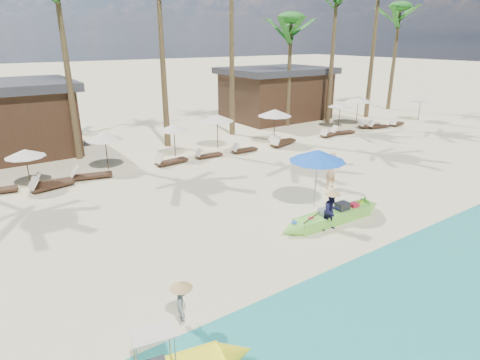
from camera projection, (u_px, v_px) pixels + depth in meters
ground at (280, 237)px, 14.21m from camera, size 240.00×240.00×0.00m
wet_sand_strip at (405, 312)px, 10.33m from camera, size 240.00×4.50×0.01m
green_canoe at (333, 216)px, 15.32m from camera, size 5.55×0.86×0.71m
tourist at (331, 170)px, 18.57m from camera, size 0.67×0.46×1.78m
vendor_green at (332, 211)px, 14.57m from camera, size 0.78×0.65×1.44m
vendor_yellow at (182, 303)px, 9.62m from camera, size 0.58×0.73×0.98m
blue_umbrella at (317, 155)px, 16.04m from camera, size 2.30×2.30×2.47m
resort_parasol_4 at (25, 153)px, 18.46m from camera, size 1.79×1.79×1.84m
lounger_4_left at (52, 181)px, 19.14m from camera, size 1.86×0.67×0.62m
lounger_4_right at (49, 185)px, 18.61m from camera, size 2.00×0.95×0.65m
resort_parasol_5 at (105, 136)px, 20.96m from camera, size 1.94×1.94×2.00m
lounger_5_left at (90, 175)px, 20.02m from camera, size 2.03×1.05×0.66m
resort_parasol_6 at (174, 127)px, 23.30m from camera, size 1.89×1.89×1.94m
lounger_6_left at (170, 161)px, 22.29m from camera, size 1.95×0.78×0.64m
lounger_6_right at (208, 155)px, 23.56m from camera, size 1.65×0.57×0.55m
resort_parasol_7 at (217, 118)px, 25.06m from camera, size 2.10×2.10×2.16m
lounger_7_left at (243, 149)px, 24.66m from camera, size 1.70×0.56×0.57m
lounger_7_right at (281, 143)px, 26.10m from camera, size 2.08×1.14×0.68m
resort_parasol_8 at (275, 113)px, 26.08m from camera, size 2.23×2.23×2.29m
lounger_8_left at (281, 140)px, 26.81m from camera, size 1.94×0.92×0.63m
resort_parasol_9 at (340, 105)px, 31.00m from camera, size 1.93×1.93×1.99m
lounger_9_left at (329, 134)px, 28.56m from camera, size 1.78×0.81×0.58m
lounger_9_right at (341, 132)px, 29.23m from camera, size 1.93×0.98×0.63m
resort_parasol_10 at (358, 99)px, 31.90m from camera, size 2.24×2.24×2.31m
lounger_10_left at (377, 126)px, 31.21m from camera, size 1.84×0.93×0.60m
lounger_10_right at (369, 125)px, 31.28m from camera, size 2.09×1.07×0.68m
resort_parasol_11 at (421, 99)px, 33.70m from camera, size 1.95×1.95×2.01m
lounger_11_left at (396, 123)px, 32.08m from camera, size 1.86×0.90×0.61m
palm_6 at (291, 32)px, 29.97m from camera, size 2.08×2.08×8.51m
palm_7 at (336, 6)px, 30.65m from camera, size 2.08×2.08×11.08m
palm_9 at (399, 22)px, 36.98m from camera, size 2.08×2.08×9.82m
pavilion_east at (276, 93)px, 34.53m from camera, size 8.80×6.60×4.30m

